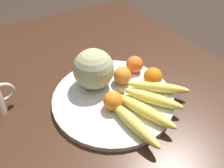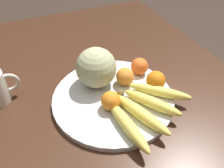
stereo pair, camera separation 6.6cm
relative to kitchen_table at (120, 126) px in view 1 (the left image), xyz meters
The scene contains 9 objects.
kitchen_table is the anchor object (origin of this frame).
fruit_bowl 0.11m from the kitchen_table, ahead, with size 0.38×0.38×0.02m.
melon 0.21m from the kitchen_table, 12.18° to the left, with size 0.13×0.13×0.13m.
banana_bunch 0.15m from the kitchen_table, 134.64° to the right, with size 0.25×0.26×0.04m.
orange_front_left 0.22m from the kitchen_table, 48.85° to the right, with size 0.06×0.06×0.06m.
orange_front_right 0.17m from the kitchen_table, 35.53° to the right, with size 0.06×0.06×0.06m.
orange_mid_center 0.20m from the kitchen_table, 79.60° to the right, with size 0.06×0.06×0.06m.
orange_back_left 0.14m from the kitchen_table, 80.66° to the left, with size 0.06×0.06×0.06m.
produce_tag 0.17m from the kitchen_table, 53.35° to the right, with size 0.09×0.04×0.00m.
Camera 1 is at (-0.38, 0.25, 1.25)m, focal length 35.00 mm.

